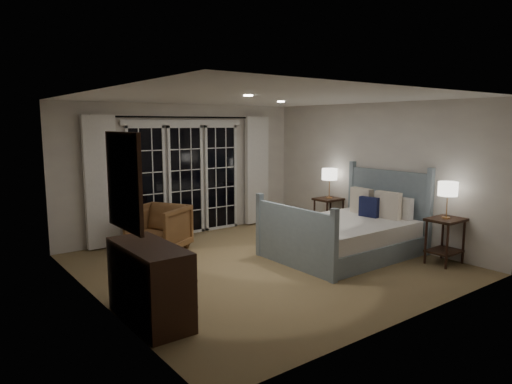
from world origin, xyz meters
TOP-DOWN VIEW (x-y plane):
  - floor at (0.00, 0.00)m, footprint 5.00×5.00m
  - ceiling at (0.00, 0.00)m, footprint 5.00×5.00m
  - wall_left at (-2.50, 0.00)m, footprint 0.02×5.00m
  - wall_right at (2.50, 0.00)m, footprint 0.02×5.00m
  - wall_back at (0.00, 2.50)m, footprint 5.00×0.02m
  - wall_front at (0.00, -2.50)m, footprint 5.00×0.02m
  - french_doors at (0.00, 2.46)m, footprint 2.50×0.04m
  - curtain_rod at (0.00, 2.40)m, footprint 3.50×0.03m
  - curtain_left at (-1.65, 2.38)m, footprint 0.55×0.10m
  - curtain_right at (1.65, 2.38)m, footprint 0.55×0.10m
  - downlight_a at (0.80, 0.60)m, footprint 0.12×0.12m
  - downlight_b at (-0.60, -0.40)m, footprint 0.12×0.12m
  - bed at (1.41, -0.37)m, footprint 2.27×1.63m
  - nightstand_left at (2.23, -1.61)m, footprint 0.55×0.44m
  - nightstand_right at (2.27, 0.86)m, footprint 0.53×0.43m
  - lamp_left at (2.23, -1.61)m, footprint 0.29×0.29m
  - lamp_right at (2.27, 0.86)m, footprint 0.30×0.30m
  - armchair at (-0.97, 1.65)m, footprint 1.17×1.16m
  - dresser at (-2.23, -0.82)m, footprint 0.51×1.20m
  - mirror at (-2.47, -0.82)m, footprint 0.05×0.85m

SIDE VIEW (x-z plane):
  - floor at x=0.00m, z-range 0.00..0.00m
  - bed at x=1.41m, z-range -0.33..1.00m
  - armchair at x=-0.97m, z-range 0.00..0.78m
  - dresser at x=-2.23m, z-range 0.00..0.85m
  - nightstand_right at x=2.27m, z-range 0.11..0.80m
  - nightstand_left at x=2.23m, z-range 0.12..0.82m
  - french_doors at x=0.00m, z-range -0.01..2.19m
  - curtain_left at x=-1.65m, z-range 0.02..2.27m
  - curtain_right at x=1.65m, z-range 0.02..2.27m
  - lamp_left at x=2.23m, z-range 0.87..1.43m
  - lamp_right at x=2.27m, z-range 0.86..1.44m
  - wall_left at x=-2.50m, z-range 0.00..2.50m
  - wall_right at x=2.50m, z-range 0.00..2.50m
  - wall_back at x=0.00m, z-range 0.00..2.50m
  - wall_front at x=0.00m, z-range 0.00..2.50m
  - mirror at x=-2.47m, z-range 1.05..2.05m
  - curtain_rod at x=0.00m, z-range 2.23..2.27m
  - downlight_a at x=0.80m, z-range 2.48..2.50m
  - downlight_b at x=-0.60m, z-range 2.48..2.50m
  - ceiling at x=0.00m, z-range 2.50..2.50m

